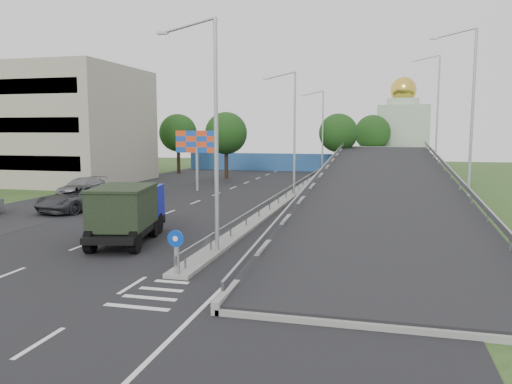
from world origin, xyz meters
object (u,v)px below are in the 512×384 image
(billboard, at_px, (197,145))
(dump_truck, at_px, (128,210))
(sign_bollard, at_px, (176,252))
(lamp_post_near, at_px, (212,123))
(lamp_post_far, at_px, (321,128))
(church, at_px, (402,132))
(lamp_post_mid, at_px, (292,127))
(parked_car_c, at_px, (77,198))
(parked_car_d, at_px, (82,187))

(billboard, distance_m, dump_truck, 21.04)
(sign_bollard, distance_m, lamp_post_near, 6.12)
(lamp_post_near, xyz_separation_m, lamp_post_far, (0.00, 40.00, 0.00))
(sign_bollard, relative_size, billboard, 0.30)
(lamp_post_near, relative_size, church, 0.73)
(lamp_post_near, bearing_deg, sign_bollard, -91.64)
(lamp_post_mid, xyz_separation_m, dump_truck, (-4.97, -18.47, -4.23))
(lamp_post_near, height_order, lamp_post_mid, same)
(church, bearing_deg, lamp_post_far, -125.24)
(sign_bollard, distance_m, billboard, 27.53)
(sign_bollard, distance_m, parked_car_c, 18.59)
(billboard, height_order, parked_car_c, billboard)
(parked_car_c, bearing_deg, billboard, 79.74)
(sign_bollard, distance_m, lamp_post_mid, 24.30)
(sign_bollard, bearing_deg, church, 80.19)
(dump_truck, bearing_deg, church, 62.09)
(dump_truck, relative_size, parked_car_c, 1.11)
(lamp_post_near, xyz_separation_m, lamp_post_mid, (0.00, 20.00, 0.00))
(lamp_post_mid, relative_size, parked_car_d, 1.96)
(sign_bollard, bearing_deg, lamp_post_near, 88.36)
(billboard, bearing_deg, parked_car_d, -147.08)
(lamp_post_far, bearing_deg, dump_truck, -97.36)
(lamp_post_mid, relative_size, parked_car_c, 1.64)
(billboard, xyz_separation_m, parked_car_d, (-8.39, -5.43, -3.44))
(sign_bollard, height_order, billboard, billboard)
(church, xyz_separation_m, parked_car_c, (-23.05, -44.58, -4.46))
(parked_car_c, bearing_deg, church, 70.23)
(lamp_post_mid, height_order, parked_car_c, lamp_post_mid)
(church, relative_size, parked_car_d, 2.69)
(sign_bollard, bearing_deg, dump_truck, 132.20)
(billboard, bearing_deg, lamp_post_mid, -12.38)
(lamp_post_far, distance_m, billboard, 20.24)
(lamp_post_far, relative_size, dump_truck, 1.48)
(sign_bollard, xyz_separation_m, dump_truck, (-4.86, 5.36, 0.54))
(lamp_post_mid, bearing_deg, church, 73.78)
(lamp_post_far, relative_size, billboard, 1.83)
(sign_bollard, xyz_separation_m, billboard, (-9.00, 25.83, 3.15))
(lamp_post_near, bearing_deg, dump_truck, 162.84)
(lamp_post_far, xyz_separation_m, billboard, (-9.11, -18.00, -1.62))
(lamp_post_near, distance_m, lamp_post_far, 40.00)
(lamp_post_far, bearing_deg, lamp_post_mid, -90.00)
(lamp_post_far, xyz_separation_m, church, (9.89, 14.00, -0.50))
(lamp_post_mid, bearing_deg, billboard, 167.62)
(dump_truck, relative_size, parked_car_d, 1.33)
(sign_bollard, relative_size, lamp_post_far, 0.17)
(lamp_post_mid, bearing_deg, lamp_post_far, 90.00)
(lamp_post_near, height_order, lamp_post_far, same)
(church, bearing_deg, parked_car_c, -117.33)
(lamp_post_near, xyz_separation_m, parked_car_d, (-17.49, 16.57, -5.06))
(sign_bollard, relative_size, parked_car_d, 0.33)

